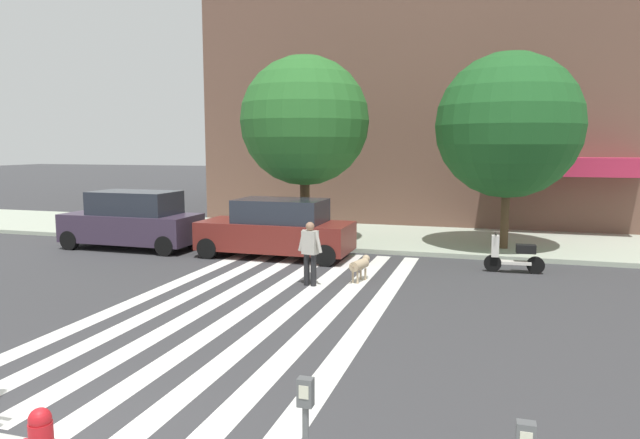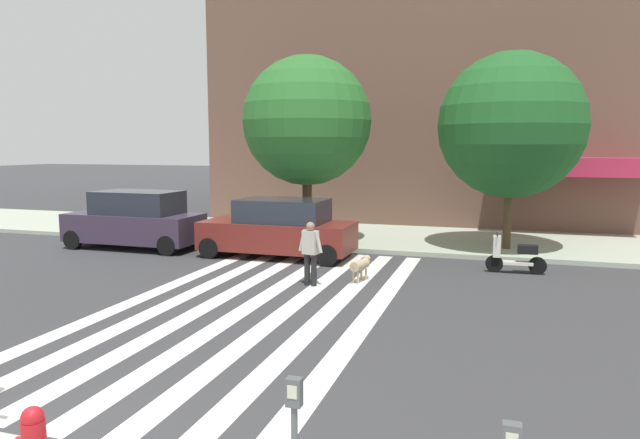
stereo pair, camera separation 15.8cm
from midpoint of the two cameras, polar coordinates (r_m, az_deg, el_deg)
The scene contains 11 objects.
ground_plane at distance 13.09m, azimuth -5.50°, elevation -8.36°, with size 160.00×160.00×0.00m, color #353538.
sidewalk_far at distance 22.02m, azimuth 4.25°, elevation -1.69°, with size 80.00×6.00×0.15m, color #A5B09B.
crosswalk_stripes at distance 13.15m, azimuth -6.16°, elevation -8.27°, with size 5.85×12.57×0.01m.
parking_meter_curbside at distance 5.42m, azimuth -1.70°, elevation -20.26°, with size 0.14×0.11×1.36m.
parked_car_near_curb at distance 20.73m, azimuth -17.80°, elevation -0.08°, with size 4.72×1.99×2.00m.
parked_car_behind_first at distance 18.21m, azimuth -3.91°, elevation -0.94°, with size 4.88×2.05×1.87m.
parked_scooter at distance 16.86m, azimuth 19.27°, elevation -3.50°, with size 1.63×0.50×1.11m.
street_tree_nearest at distance 20.08m, azimuth -1.09°, elevation 9.81°, with size 4.49×4.49×6.50m.
street_tree_middle at distance 19.68m, azimuth 18.82°, elevation 8.89°, with size 4.72×4.72×6.41m.
pedestrian_dog_walker at distance 14.44m, azimuth -0.65°, elevation -3.06°, with size 0.70×0.32×1.64m.
dog_on_leash at distance 15.01m, azimuth 4.41°, elevation -4.55°, with size 0.42×1.05×0.65m.
Camera 2 is at (5.01, -4.98, 3.54)m, focal length 31.98 mm.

